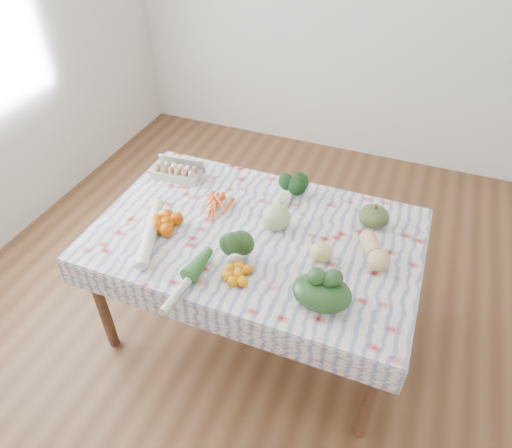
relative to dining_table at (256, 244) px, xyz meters
name	(u,v)px	position (x,y,z in m)	size (l,w,h in m)	color
ground	(256,324)	(0.00, 0.00, -0.68)	(4.50, 4.50, 0.00)	brown
dining_table	(256,244)	(0.00, 0.00, 0.00)	(1.60, 1.00, 0.75)	brown
tablecloth	(256,233)	(0.00, 0.00, 0.08)	(1.66, 1.06, 0.01)	silver
egg_carton	(176,173)	(-0.62, 0.28, 0.12)	(0.29, 0.11, 0.08)	#B4B4AF
carrot_bunch	(218,208)	(-0.26, 0.10, 0.10)	(0.19, 0.17, 0.03)	#EA4A0C
kale_bunch	(289,187)	(0.06, 0.35, 0.15)	(0.15, 0.13, 0.13)	#143A15
kabocha_squash	(374,216)	(0.54, 0.29, 0.14)	(0.16, 0.16, 0.10)	#445429
cabbage	(276,217)	(0.08, 0.07, 0.16)	(0.14, 0.14, 0.14)	#9CBA79
butternut_squash	(375,250)	(0.60, 0.03, 0.14)	(0.11, 0.23, 0.11)	tan
orange_cluster	(167,223)	(-0.44, -0.14, 0.12)	(0.22, 0.22, 0.07)	#D64E00
broccoli	(232,249)	(-0.04, -0.21, 0.14)	(0.15, 0.15, 0.11)	#274A1D
mandarin_cluster	(238,273)	(0.04, -0.32, 0.11)	(0.17, 0.17, 0.05)	orange
grapefruit	(321,252)	(0.36, -0.08, 0.14)	(0.11, 0.11, 0.11)	#D5C065
spinach_bag	(322,292)	(0.43, -0.32, 0.14)	(0.26, 0.21, 0.11)	#193515
daikon	(150,236)	(-0.47, -0.26, 0.12)	(0.06, 0.06, 0.44)	silver
leek	(187,282)	(-0.16, -0.45, 0.10)	(0.04, 0.04, 0.38)	beige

